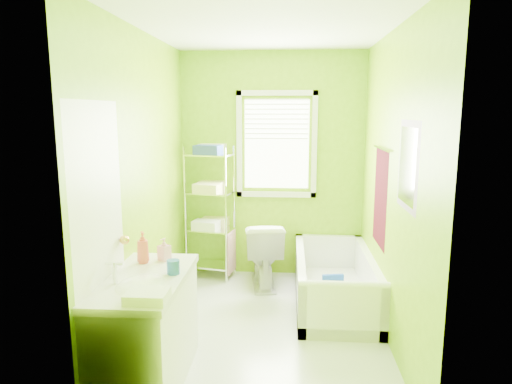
# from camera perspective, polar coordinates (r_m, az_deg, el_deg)

# --- Properties ---
(ground) EXTENTS (2.90, 2.90, 0.00)m
(ground) POSITION_cam_1_polar(r_m,az_deg,el_deg) (4.29, 1.13, -16.69)
(ground) COLOR silver
(ground) RESTS_ON ground
(room_envelope) EXTENTS (2.14, 2.94, 2.62)m
(room_envelope) POSITION_cam_1_polar(r_m,az_deg,el_deg) (3.84, 1.21, 4.35)
(room_envelope) COLOR #78AB08
(room_envelope) RESTS_ON ground
(window) EXTENTS (0.92, 0.05, 1.22)m
(window) POSITION_cam_1_polar(r_m,az_deg,el_deg) (5.25, 2.60, 6.64)
(window) COLOR white
(window) RESTS_ON ground
(door) EXTENTS (0.09, 0.80, 2.00)m
(door) POSITION_cam_1_polar(r_m,az_deg,el_deg) (3.22, -18.77, -7.28)
(door) COLOR white
(door) RESTS_ON ground
(right_wall_decor) EXTENTS (0.04, 1.48, 1.17)m
(right_wall_decor) POSITION_cam_1_polar(r_m,az_deg,el_deg) (3.94, 16.41, 0.75)
(right_wall_decor) COLOR #420710
(right_wall_decor) RESTS_ON ground
(bathtub) EXTENTS (0.76, 1.63, 0.53)m
(bathtub) POSITION_cam_1_polar(r_m,az_deg,el_deg) (4.79, 9.74, -11.66)
(bathtub) COLOR white
(bathtub) RESTS_ON ground
(toilet) EXTENTS (0.51, 0.78, 0.74)m
(toilet) POSITION_cam_1_polar(r_m,az_deg,el_deg) (5.11, 0.89, -7.66)
(toilet) COLOR white
(toilet) RESTS_ON ground
(vanity) EXTENTS (0.55, 1.06, 1.04)m
(vanity) POSITION_cam_1_polar(r_m,az_deg,el_deg) (3.44, -13.53, -16.16)
(vanity) COLOR white
(vanity) RESTS_ON ground
(wire_shelf_unit) EXTENTS (0.57, 0.47, 1.56)m
(wire_shelf_unit) POSITION_cam_1_polar(r_m,az_deg,el_deg) (5.27, -5.59, -0.70)
(wire_shelf_unit) COLOR silver
(wire_shelf_unit) RESTS_ON ground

